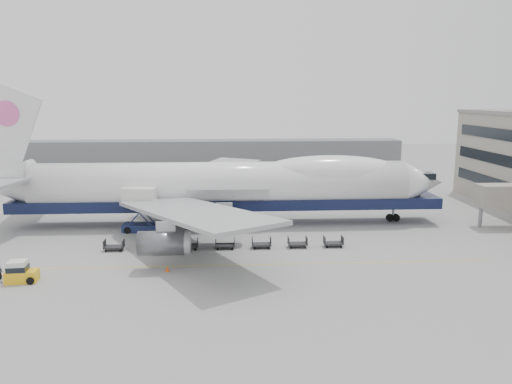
{
  "coord_description": "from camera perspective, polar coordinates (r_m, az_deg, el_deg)",
  "views": [
    {
      "loc": [
        0.97,
        -57.46,
        17.91
      ],
      "look_at": [
        4.62,
        6.0,
        5.73
      ],
      "focal_mm": 35.0,
      "sensor_mm": 36.0,
      "label": 1
    }
  ],
  "objects": [
    {
      "name": "dolly_0",
      "position": [
        61.57,
        -15.91,
        -5.98
      ],
      "size": [
        2.3,
        1.35,
        1.3
      ],
      "color": "#2D2D30",
      "rests_on": "ground"
    },
    {
      "name": "dolly_2",
      "position": [
        60.26,
        -7.74,
        -6.02
      ],
      "size": [
        2.3,
        1.35,
        1.3
      ],
      "color": "#2D2D30",
      "rests_on": "ground"
    },
    {
      "name": "baggage_tug",
      "position": [
        54.58,
        -25.35,
        -8.33
      ],
      "size": [
        3.07,
        1.8,
        2.17
      ],
      "rotation": [
        0.0,
        0.0,
        0.07
      ],
      "color": "yellow",
      "rests_on": "ground"
    },
    {
      "name": "dolly_6",
      "position": [
        61.39,
        8.83,
        -5.73
      ],
      "size": [
        2.3,
        1.35,
        1.3
      ],
      "color": "#2D2D30",
      "rests_on": "ground"
    },
    {
      "name": "dolly_3",
      "position": [
        60.07,
        -3.56,
        -5.99
      ],
      "size": [
        2.3,
        1.35,
        1.3
      ],
      "color": "#2D2D30",
      "rests_on": "ground"
    },
    {
      "name": "dolly_1",
      "position": [
        60.76,
        -11.87,
        -6.01
      ],
      "size": [
        2.3,
        1.35,
        1.3
      ],
      "color": "#2D2D30",
      "rests_on": "ground"
    },
    {
      "name": "ground_worker",
      "position": [
        55.13,
        -27.25,
        -8.28
      ],
      "size": [
        0.54,
        0.76,
        1.96
      ],
      "primitive_type": "imported",
      "rotation": [
        0.0,
        0.0,
        1.47
      ],
      "color": "black",
      "rests_on": "ground"
    },
    {
      "name": "catering_truck",
      "position": [
        68.55,
        -13.07,
        -1.63
      ],
      "size": [
        5.04,
        3.78,
        6.05
      ],
      "rotation": [
        0.0,
        0.0,
        -0.14
      ],
      "color": "navy",
      "rests_on": "ground"
    },
    {
      "name": "ground",
      "position": [
        60.19,
        -4.09,
        -6.49
      ],
      "size": [
        260.0,
        260.0,
        0.0
      ],
      "primitive_type": "plane",
      "color": "gray",
      "rests_on": "ground"
    },
    {
      "name": "dolly_5",
      "position": [
        60.64,
        4.77,
        -5.84
      ],
      "size": [
        2.3,
        1.35,
        1.3
      ],
      "color": "#2D2D30",
      "rests_on": "ground"
    },
    {
      "name": "hangar",
      "position": [
        128.74,
        -8.19,
        4.31
      ],
      "size": [
        110.0,
        8.0,
        7.0
      ],
      "primitive_type": "cube",
      "color": "slate",
      "rests_on": "ground"
    },
    {
      "name": "apron_line",
      "position": [
        54.49,
        -4.17,
        -8.36
      ],
      "size": [
        60.0,
        0.15,
        0.01
      ],
      "primitive_type": "cube",
      "color": "gold",
      "rests_on": "ground"
    },
    {
      "name": "airliner",
      "position": [
        70.54,
        -3.51,
        0.8
      ],
      "size": [
        67.0,
        55.3,
        19.98
      ],
      "color": "white",
      "rests_on": "ground"
    },
    {
      "name": "dolly_4",
      "position": [
        60.2,
        0.62,
        -5.93
      ],
      "size": [
        2.3,
        1.35,
        1.3
      ],
      "color": "#2D2D30",
      "rests_on": "ground"
    },
    {
      "name": "traffic_cone",
      "position": [
        53.32,
        -10.12,
        -8.62
      ],
      "size": [
        0.42,
        0.42,
        0.62
      ],
      "rotation": [
        0.0,
        0.0,
        0.07
      ],
      "color": "#EF540C",
      "rests_on": "ground"
    }
  ]
}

